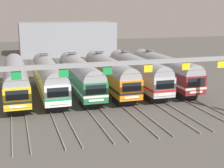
{
  "coord_description": "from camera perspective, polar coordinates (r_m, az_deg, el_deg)",
  "views": [
    {
      "loc": [
        -10.64,
        -42.8,
        11.26
      ],
      "look_at": [
        1.3,
        -3.92,
        1.99
      ],
      "focal_mm": 52.51,
      "sensor_mm": 36.0,
      "label": 1
    }
  ],
  "objects": [
    {
      "name": "ground_plane",
      "position": [
        45.52,
        -3.01,
        -1.5
      ],
      "size": [
        160.0,
        160.0,
        0.0
      ],
      "primitive_type": "plane",
      "color": "#4C4944"
    },
    {
      "name": "track_bed",
      "position": [
        61.77,
        -6.87,
        2.31
      ],
      "size": [
        22.37,
        70.0,
        0.15
      ],
      "color": "gray",
      "rests_on": "ground"
    },
    {
      "name": "commuter_train_yellow",
      "position": [
        43.65,
        -16.45,
        0.98
      ],
      "size": [
        2.88,
        18.06,
        4.77
      ],
      "color": "gold",
      "rests_on": "ground"
    },
    {
      "name": "commuter_train_white",
      "position": [
        43.87,
        -11.01,
        1.33
      ],
      "size": [
        2.88,
        18.06,
        5.05
      ],
      "color": "white",
      "rests_on": "ground"
    },
    {
      "name": "commuter_train_green",
      "position": [
        44.48,
        -5.66,
        1.67
      ],
      "size": [
        2.88,
        18.06,
        5.05
      ],
      "color": "#236B42",
      "rests_on": "ground"
    },
    {
      "name": "commuter_train_orange",
      "position": [
        45.47,
        -0.5,
        1.97
      ],
      "size": [
        2.88,
        18.06,
        5.05
      ],
      "color": "orange",
      "rests_on": "ground"
    },
    {
      "name": "commuter_train_stainless",
      "position": [
        46.81,
        4.41,
        2.25
      ],
      "size": [
        2.88,
        18.06,
        5.05
      ],
      "color": "#B2B5BA",
      "rests_on": "ground"
    },
    {
      "name": "commuter_train_maroon",
      "position": [
        48.48,
        9.01,
        2.5
      ],
      "size": [
        2.88,
        18.06,
        5.05
      ],
      "color": "maroon",
      "rests_on": "ground"
    },
    {
      "name": "catenary_gantry",
      "position": [
        31.73,
        2.84,
        2.1
      ],
      "size": [
        26.1,
        0.44,
        6.97
      ],
      "color": "gray",
      "rests_on": "ground"
    },
    {
      "name": "maintenance_building",
      "position": [
        83.82,
        -7.84,
        7.8
      ],
      "size": [
        23.21,
        10.0,
        8.12
      ],
      "primitive_type": "cube",
      "color": "gray",
      "rests_on": "ground"
    }
  ]
}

